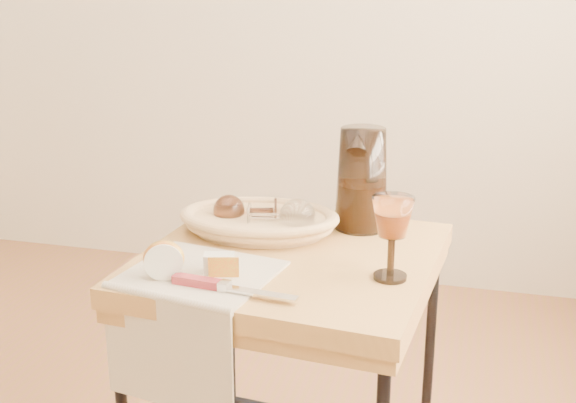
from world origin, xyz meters
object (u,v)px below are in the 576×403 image
(tea_towel, at_px, (200,274))
(goblet_lying_a, at_px, (249,210))
(goblet_lying_b, at_px, (277,216))
(bread_basket, at_px, (259,223))
(apple_half, at_px, (164,258))
(table_knife, at_px, (229,286))
(pitcher, at_px, (362,179))
(wine_goblet, at_px, (392,238))

(tea_towel, height_order, goblet_lying_a, goblet_lying_a)
(goblet_lying_b, bearing_deg, tea_towel, -122.26)
(bread_basket, xyz_separation_m, goblet_lying_a, (-0.03, 0.01, 0.02))
(bread_basket, relative_size, apple_half, 4.00)
(bread_basket, bearing_deg, goblet_lying_a, 148.47)
(goblet_lying_b, xyz_separation_m, table_knife, (-0.01, -0.30, -0.04))
(goblet_lying_a, xyz_separation_m, table_knife, (0.07, -0.33, -0.03))
(pitcher, height_order, apple_half, pitcher)
(bread_basket, height_order, goblet_lying_a, goblet_lying_a)
(tea_towel, distance_m, apple_half, 0.08)
(pitcher, relative_size, table_knife, 1.12)
(bread_basket, height_order, wine_goblet, wine_goblet)
(wine_goblet, height_order, apple_half, wine_goblet)
(bread_basket, xyz_separation_m, goblet_lying_b, (0.05, -0.02, 0.03))
(tea_towel, relative_size, goblet_lying_b, 2.13)
(pitcher, bearing_deg, table_knife, -117.48)
(goblet_lying_b, distance_m, wine_goblet, 0.31)
(tea_towel, height_order, pitcher, pitcher)
(goblet_lying_b, relative_size, table_knife, 0.53)
(bread_basket, relative_size, wine_goblet, 1.90)
(goblet_lying_a, relative_size, table_knife, 0.48)
(goblet_lying_b, xyz_separation_m, pitcher, (0.17, 0.12, 0.06))
(tea_towel, distance_m, bread_basket, 0.26)
(goblet_lying_a, bearing_deg, tea_towel, 71.21)
(bread_basket, relative_size, table_knife, 1.31)
(wine_goblet, xyz_separation_m, table_knife, (-0.28, -0.14, -0.07))
(bread_basket, distance_m, pitcher, 0.25)
(goblet_lying_a, relative_size, goblet_lying_b, 0.90)
(tea_towel, distance_m, table_knife, 0.11)
(tea_towel, height_order, apple_half, apple_half)
(tea_towel, xyz_separation_m, pitcher, (0.26, 0.35, 0.11))
(tea_towel, relative_size, apple_half, 3.46)
(bread_basket, distance_m, apple_half, 0.30)
(goblet_lying_a, height_order, apple_half, goblet_lying_a)
(wine_goblet, bearing_deg, bread_basket, 151.10)
(goblet_lying_a, xyz_separation_m, apple_half, (-0.08, -0.30, -0.01))
(bread_basket, bearing_deg, table_knife, -88.29)
(pitcher, distance_m, wine_goblet, 0.29)
(tea_towel, xyz_separation_m, wine_goblet, (0.36, 0.08, 0.08))
(tea_towel, xyz_separation_m, apple_half, (-0.06, -0.03, 0.04))
(pitcher, bearing_deg, wine_goblet, -73.83)
(bread_basket, height_order, table_knife, bread_basket)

